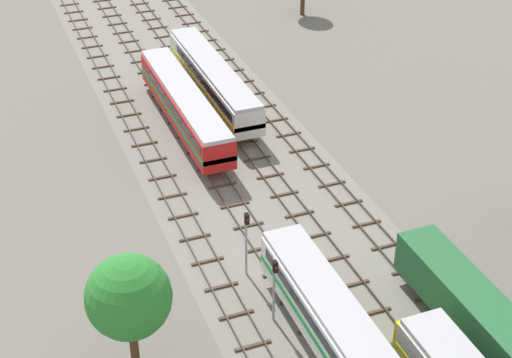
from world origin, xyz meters
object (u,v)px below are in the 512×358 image
signal_post_nearest (274,282)px  signal_post_near (246,235)px  passenger_coach_left_near (357,356)px  diesel_railcar_left_midfar (184,104)px  diesel_railcar_centre_left_far (213,78)px  freight_boxcar_centre_mid (474,311)px

signal_post_nearest → signal_post_near: 4.96m
passenger_coach_left_near → signal_post_nearest: bearing=106.6°
signal_post_nearest → diesel_railcar_left_midfar: bearing=85.5°
diesel_railcar_centre_left_far → passenger_coach_left_near: bearing=-96.3°
signal_post_nearest → freight_boxcar_centre_mid: bearing=-30.0°
freight_boxcar_centre_mid → diesel_railcar_left_midfar: diesel_railcar_left_midfar is taller
diesel_railcar_centre_left_far → signal_post_nearest: (-6.33, -30.96, 0.56)m
passenger_coach_left_near → signal_post_near: size_ratio=4.19×
freight_boxcar_centre_mid → diesel_railcar_left_midfar: (-8.44, 32.71, 0.15)m
freight_boxcar_centre_mid → diesel_railcar_centre_left_far: bearing=96.5°
freight_boxcar_centre_mid → signal_post_nearest: (-10.55, 6.10, 0.70)m
passenger_coach_left_near → diesel_railcar_centre_left_far: (4.22, 38.02, -0.02)m
diesel_railcar_left_midfar → diesel_railcar_centre_left_far: same height
passenger_coach_left_near → signal_post_near: (-2.11, 12.03, 0.73)m
freight_boxcar_centre_mid → signal_post_nearest: size_ratio=2.84×
diesel_railcar_left_midfar → passenger_coach_left_near: bearing=-90.0°
diesel_railcar_centre_left_far → signal_post_near: 26.77m
freight_boxcar_centre_mid → diesel_railcar_centre_left_far: diesel_railcar_centre_left_far is taller
signal_post_nearest → signal_post_near: bearing=90.0°
passenger_coach_left_near → diesel_railcar_left_midfar: same height
diesel_railcar_left_midfar → signal_post_nearest: bearing=-94.5°
diesel_railcar_centre_left_far → signal_post_nearest: signal_post_nearest is taller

